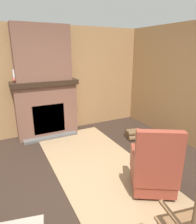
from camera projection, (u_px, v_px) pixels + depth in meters
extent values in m
plane|color=#2D2119|center=(89.00, 194.00, 2.92)|extent=(14.00, 14.00, 0.00)
cube|color=#9E7247|center=(43.00, 82.00, 4.77)|extent=(0.06, 5.82, 2.57)
cube|color=brown|center=(47.00, 111.00, 4.79)|extent=(0.38, 1.40, 1.23)
cube|color=black|center=(49.00, 119.00, 4.70)|extent=(0.08, 0.73, 0.69)
cube|color=#565451|center=(51.00, 137.00, 4.73)|extent=(0.16, 1.26, 0.06)
cube|color=black|center=(45.00, 83.00, 4.58)|extent=(0.48, 1.50, 0.11)
cube|color=brown|center=(42.00, 53.00, 4.39)|extent=(0.34, 1.23, 1.21)
cube|color=#997A56|center=(105.00, 173.00, 3.42)|extent=(3.91, 1.53, 0.01)
cube|color=brown|center=(152.00, 179.00, 2.96)|extent=(0.78, 0.79, 0.24)
cube|color=brown|center=(153.00, 170.00, 2.92)|extent=(0.83, 0.83, 0.18)
cube|color=brown|center=(159.00, 154.00, 2.57)|extent=(0.42, 0.59, 0.63)
cube|color=brown|center=(135.00, 158.00, 2.90)|extent=(0.51, 0.35, 0.20)
cube|color=brown|center=(172.00, 159.00, 2.87)|extent=(0.51, 0.35, 0.20)
cylinder|color=#332319|center=(133.00, 177.00, 3.25)|extent=(0.07, 0.07, 0.06)
cylinder|color=#332319|center=(164.00, 179.00, 3.22)|extent=(0.07, 0.07, 0.06)
cylinder|color=#332319|center=(137.00, 198.00, 2.80)|extent=(0.07, 0.07, 0.06)
cylinder|color=#332319|center=(172.00, 200.00, 2.77)|extent=(0.07, 0.07, 0.06)
cylinder|color=brown|center=(195.00, 213.00, 1.45)|extent=(0.04, 0.04, 0.93)
cube|color=brown|center=(174.00, 218.00, 1.71)|extent=(0.42, 0.12, 0.02)
cylinder|color=brown|center=(131.00, 134.00, 4.85)|extent=(0.19, 0.35, 0.12)
cylinder|color=brown|center=(133.00, 136.00, 4.74)|extent=(0.19, 0.35, 0.12)
cylinder|color=brown|center=(135.00, 138.00, 4.63)|extent=(0.19, 0.35, 0.12)
cylinder|color=brown|center=(133.00, 131.00, 4.77)|extent=(0.19, 0.35, 0.12)
cylinder|color=brown|center=(135.00, 133.00, 4.66)|extent=(0.19, 0.35, 0.12)
ellipsoid|color=#B24C42|center=(15.00, 80.00, 4.31)|extent=(0.09, 0.09, 0.09)
cylinder|color=white|center=(14.00, 74.00, 4.27)|extent=(0.05, 0.05, 0.18)
cube|color=brown|center=(53.00, 77.00, 4.68)|extent=(0.14, 0.20, 0.11)
cube|color=silver|center=(54.00, 77.00, 4.61)|extent=(0.01, 0.04, 0.02)
cylinder|color=red|center=(40.00, 75.00, 4.55)|extent=(0.06, 0.24, 0.24)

